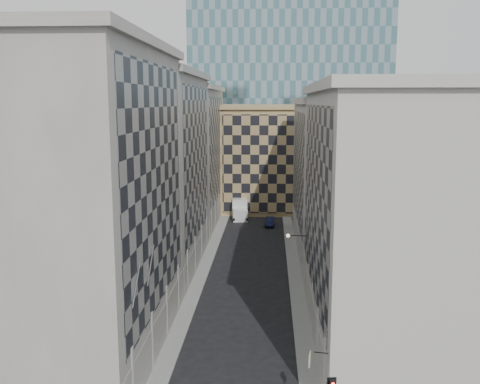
% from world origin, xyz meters
% --- Properties ---
extents(sidewalk_west, '(1.50, 100.00, 0.15)m').
position_xyz_m(sidewalk_west, '(-5.25, 30.00, 0.07)').
color(sidewalk_west, gray).
rests_on(sidewalk_west, ground).
extents(sidewalk_east, '(1.50, 100.00, 0.15)m').
position_xyz_m(sidewalk_east, '(5.25, 30.00, 0.07)').
color(sidewalk_east, gray).
rests_on(sidewalk_east, ground).
extents(bldg_left_a, '(10.80, 22.80, 23.70)m').
position_xyz_m(bldg_left_a, '(-10.88, 11.00, 11.82)').
color(bldg_left_a, gray).
rests_on(bldg_left_a, ground).
extents(bldg_left_b, '(10.80, 22.80, 22.70)m').
position_xyz_m(bldg_left_b, '(-10.88, 33.00, 11.32)').
color(bldg_left_b, '#9C9A91').
rests_on(bldg_left_b, ground).
extents(bldg_left_c, '(10.80, 22.80, 21.70)m').
position_xyz_m(bldg_left_c, '(-10.88, 55.00, 10.83)').
color(bldg_left_c, gray).
rests_on(bldg_left_c, ground).
extents(bldg_right_a, '(10.80, 26.80, 20.70)m').
position_xyz_m(bldg_right_a, '(10.88, 15.00, 10.32)').
color(bldg_right_a, '#B9B5AA').
rests_on(bldg_right_a, ground).
extents(bldg_right_b, '(10.80, 28.80, 19.70)m').
position_xyz_m(bldg_right_b, '(10.89, 42.00, 9.85)').
color(bldg_right_b, '#B9B5AA').
rests_on(bldg_right_b, ground).
extents(tan_block, '(16.80, 14.80, 18.80)m').
position_xyz_m(tan_block, '(2.00, 67.90, 9.44)').
color(tan_block, '#9F8254').
rests_on(tan_block, ground).
extents(church_tower, '(7.20, 7.20, 51.50)m').
position_xyz_m(church_tower, '(0.00, 82.00, 26.95)').
color(church_tower, '#292520').
rests_on(church_tower, ground).
extents(flagpoles_left, '(0.10, 6.33, 2.33)m').
position_xyz_m(flagpoles_left, '(-5.90, 6.00, 8.00)').
color(flagpoles_left, gray).
rests_on(flagpoles_left, ground).
extents(bracket_lamp, '(1.98, 0.36, 0.36)m').
position_xyz_m(bracket_lamp, '(4.38, 24.00, 6.20)').
color(bracket_lamp, black).
rests_on(bracket_lamp, ground).
extents(box_truck, '(3.10, 6.27, 3.32)m').
position_xyz_m(box_truck, '(-2.71, 60.00, 1.44)').
color(box_truck, silver).
rests_on(box_truck, ground).
extents(dark_car, '(1.47, 4.12, 1.35)m').
position_xyz_m(dark_car, '(2.37, 54.58, 0.68)').
color(dark_car, black).
rests_on(dark_car, ground).
extents(shop_sign, '(1.24, 0.78, 0.86)m').
position_xyz_m(shop_sign, '(4.95, 3.00, 3.83)').
color(shop_sign, black).
rests_on(shop_sign, ground).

